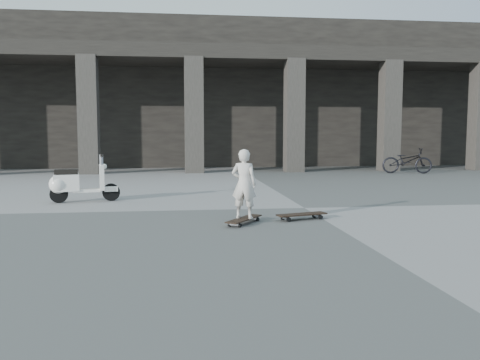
{
  "coord_description": "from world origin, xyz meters",
  "views": [
    {
      "loc": [
        -2.43,
        -9.37,
        1.47
      ],
      "look_at": [
        -1.37,
        -0.99,
        0.65
      ],
      "focal_mm": 38.0,
      "sensor_mm": 36.0,
      "label": 1
    }
  ],
  "objects": [
    {
      "name": "colonnade",
      "position": [
        -0.0,
        13.77,
        3.03
      ],
      "size": [
        28.0,
        8.82,
        6.0
      ],
      "color": "black",
      "rests_on": "ground"
    },
    {
      "name": "skateboard_spare",
      "position": [
        -0.37,
        -1.25,
        0.08
      ],
      "size": [
        0.89,
        0.45,
        0.1
      ],
      "rotation": [
        0.0,
        0.0,
        0.29
      ],
      "color": "black",
      "rests_on": "ground"
    },
    {
      "name": "child",
      "position": [
        -1.37,
        -1.49,
        0.64
      ],
      "size": [
        0.47,
        0.39,
        1.1
      ],
      "primitive_type": "imported",
      "rotation": [
        0.0,
        0.0,
        2.76
      ],
      "color": "beige",
      "rests_on": "longboard"
    },
    {
      "name": "bicycle",
      "position": [
        5.5,
        7.26,
        0.44
      ],
      "size": [
        1.75,
        0.99,
        0.87
      ],
      "primitive_type": "imported",
      "rotation": [
        0.0,
        0.0,
        1.31
      ],
      "color": "black",
      "rests_on": "ground"
    },
    {
      "name": "longboard",
      "position": [
        -1.37,
        -1.49,
        0.07
      ],
      "size": [
        0.68,
        0.84,
        0.09
      ],
      "rotation": [
        0.0,
        0.0,
        0.95
      ],
      "color": "black",
      "rests_on": "ground"
    },
    {
      "name": "scooter",
      "position": [
        -4.54,
        1.36,
        0.39
      ],
      "size": [
        1.4,
        0.57,
        0.98
      ],
      "rotation": [
        0.0,
        0.0,
        0.18
      ],
      "color": "black",
      "rests_on": "ground"
    },
    {
      "name": "ground",
      "position": [
        0.0,
        0.0,
        0.0
      ],
      "size": [
        90.0,
        90.0,
        0.0
      ],
      "primitive_type": "plane",
      "color": "#52524F",
      "rests_on": "ground"
    }
  ]
}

